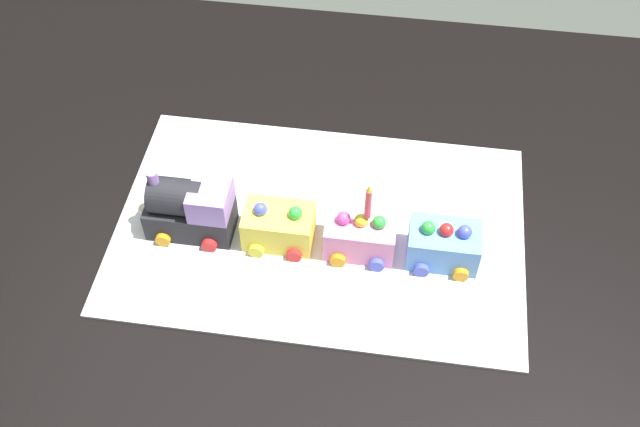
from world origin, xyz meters
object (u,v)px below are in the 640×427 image
(cake_locomotive, at_px, (190,208))
(cake_car_flatbed_lemon, at_px, (279,226))
(birthday_candle, at_px, (368,202))
(dining_table, at_px, (279,247))
(cake_car_caboose_sky_blue, at_px, (444,244))
(cake_car_tanker_bubblegum, at_px, (360,235))

(cake_locomotive, distance_m, cake_car_flatbed_lemon, 0.13)
(birthday_candle, bearing_deg, dining_table, 155.48)
(cake_car_flatbed_lemon, height_order, cake_car_caboose_sky_blue, same)
(cake_locomotive, distance_m, cake_car_tanker_bubblegum, 0.25)
(cake_car_caboose_sky_blue, relative_size, birthday_candle, 1.54)
(dining_table, xyz_separation_m, birthday_candle, (0.14, -0.06, 0.21))
(cake_locomotive, xyz_separation_m, cake_car_flatbed_lemon, (0.13, -0.00, -0.02))
(cake_car_caboose_sky_blue, bearing_deg, dining_table, 165.59)
(cake_car_tanker_bubblegum, bearing_deg, birthday_candle, 0.00)
(birthday_candle, bearing_deg, cake_car_caboose_sky_blue, -0.00)
(cake_car_flatbed_lemon, xyz_separation_m, birthday_candle, (0.13, 0.00, 0.07))
(cake_locomotive, height_order, cake_car_flatbed_lemon, cake_locomotive)
(dining_table, distance_m, cake_car_caboose_sky_blue, 0.30)
(dining_table, distance_m, cake_car_tanker_bubblegum, 0.21)
(cake_locomotive, relative_size, cake_car_caboose_sky_blue, 1.40)
(cake_car_tanker_bubblegum, bearing_deg, cake_locomotive, 180.00)
(cake_car_flatbed_lemon, relative_size, birthday_candle, 1.54)
(cake_car_caboose_sky_blue, bearing_deg, cake_car_tanker_bubblegum, 180.00)
(cake_car_tanker_bubblegum, bearing_deg, cake_car_flatbed_lemon, 180.00)
(cake_car_tanker_bubblegum, bearing_deg, cake_car_caboose_sky_blue, 0.00)
(cake_car_tanker_bubblegum, xyz_separation_m, birthday_candle, (0.01, 0.00, 0.07))
(dining_table, bearing_deg, cake_locomotive, -149.93)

